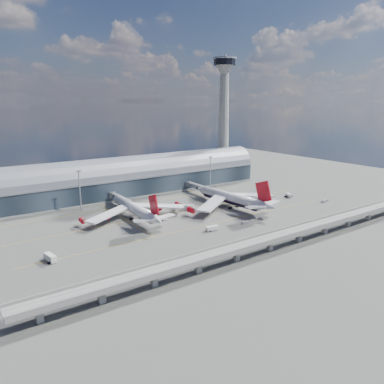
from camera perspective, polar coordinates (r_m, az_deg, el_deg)
ground at (r=214.98m, az=1.09°, el=-4.22°), size 500.00×500.00×0.00m
taxi_lines at (r=232.46m, az=-2.10°, el=-2.84°), size 200.00×80.12×0.01m
terminal at (r=277.12m, az=-8.36°, el=2.15°), size 200.00×30.00×28.00m
control_tower at (r=322.57m, az=4.85°, el=11.07°), size 19.00×19.00×103.00m
guideway at (r=174.13m, az=11.81°, el=-7.05°), size 220.00×8.50×7.20m
floodlight_mast_left at (r=237.48m, az=-16.72°, el=0.34°), size 3.00×0.70×25.70m
floodlight_mast_right at (r=283.44m, az=2.82°, el=3.01°), size 3.00×0.70×25.70m
airliner_left at (r=217.95m, az=-8.70°, el=-2.54°), size 63.04×66.21×20.19m
airliner_right at (r=239.62m, az=6.05°, el=-0.97°), size 67.15×70.20×22.26m
jet_bridge_left at (r=246.04m, az=-11.05°, el=-0.90°), size 4.40×28.00×7.25m
jet_bridge_right at (r=273.75m, az=0.89°, el=0.83°), size 4.40×32.00×7.25m
service_truck_0 at (r=171.48m, az=-20.79°, el=-9.33°), size 3.77×7.96×3.17m
service_truck_1 at (r=213.74m, az=-4.36°, el=-3.99°), size 4.67×2.48×2.65m
service_truck_2 at (r=196.82m, az=3.10°, el=-5.54°), size 7.20×2.58×2.57m
service_truck_3 at (r=273.02m, az=14.50°, el=-0.48°), size 4.17×5.73×2.59m
service_truck_4 at (r=239.21m, az=-6.11°, el=-2.07°), size 3.95×5.44×2.87m
service_truck_5 at (r=233.12m, az=-0.58°, el=-2.37°), size 6.54×6.12×3.13m
cargo_train_0 at (r=209.51m, az=8.10°, el=-4.61°), size 4.52×1.76×1.50m
cargo_train_1 at (r=185.93m, az=9.10°, el=-7.01°), size 10.65×1.67×1.77m
cargo_train_2 at (r=267.31m, az=19.60°, el=-1.25°), size 7.26×2.70×1.59m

